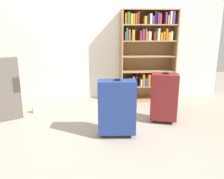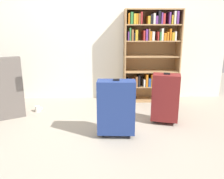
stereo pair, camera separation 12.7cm
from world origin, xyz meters
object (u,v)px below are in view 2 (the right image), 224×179
bookshelf (151,51)px  suitcase_navy_blue (116,107)px  mug (38,109)px  suitcase_dark_red (165,98)px

bookshelf → suitcase_navy_blue: bearing=-115.0°
mug → suitcase_navy_blue: suitcase_navy_blue is taller
suitcase_navy_blue → suitcase_dark_red: suitcase_navy_blue is taller
mug → suitcase_dark_red: (1.91, -0.50, 0.32)m
mug → suitcase_dark_red: 2.00m
bookshelf → mug: (-1.89, -0.57, -0.84)m
suitcase_navy_blue → suitcase_dark_red: bearing=29.6°
bookshelf → suitcase_navy_blue: bookshelf is taller
bookshelf → suitcase_dark_red: bookshelf is taller
suitcase_navy_blue → mug: bearing=143.3°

